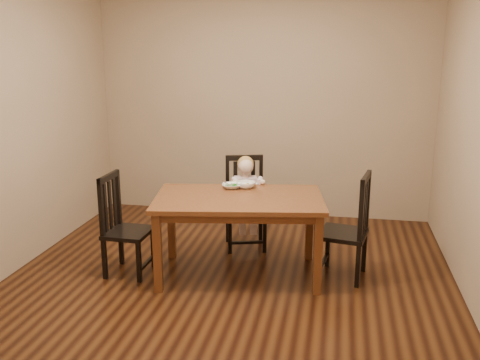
% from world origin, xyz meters
% --- Properties ---
extents(room, '(4.01, 4.01, 2.71)m').
position_xyz_m(room, '(0.00, 0.00, 1.35)').
color(room, '#48260F').
rests_on(room, ground).
extents(dining_table, '(1.60, 1.11, 0.74)m').
position_xyz_m(dining_table, '(0.06, 0.12, 0.66)').
color(dining_table, '#512C12').
rests_on(dining_table, room).
extents(chair_child, '(0.50, 0.48, 0.94)m').
position_xyz_m(chair_child, '(-0.01, 0.85, 0.45)').
color(chair_child, black).
rests_on(chair_child, room).
extents(chair_left, '(0.40, 0.41, 0.93)m').
position_xyz_m(chair_left, '(-0.98, -0.03, 0.45)').
color(chair_left, black).
rests_on(chair_left, room).
extents(chair_right, '(0.47, 0.49, 0.97)m').
position_xyz_m(chair_right, '(1.04, 0.25, 0.46)').
color(chair_right, black).
rests_on(chair_right, room).
extents(toddler, '(0.38, 0.43, 0.51)m').
position_xyz_m(toddler, '(0.00, 0.81, 0.58)').
color(toddler, silver).
rests_on(toddler, chair_child).
extents(bowl_peas, '(0.21, 0.21, 0.04)m').
position_xyz_m(bowl_peas, '(-0.06, 0.39, 0.76)').
color(bowl_peas, white).
rests_on(bowl_peas, dining_table).
extents(bowl_veg, '(0.20, 0.20, 0.06)m').
position_xyz_m(bowl_veg, '(0.07, 0.43, 0.77)').
color(bowl_veg, white).
rests_on(bowl_veg, dining_table).
extents(fork, '(0.11, 0.07, 0.05)m').
position_xyz_m(fork, '(-0.10, 0.37, 0.79)').
color(fork, silver).
rests_on(fork, bowl_peas).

